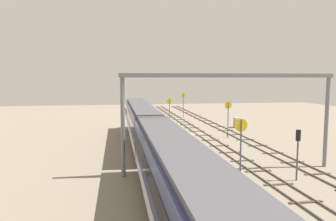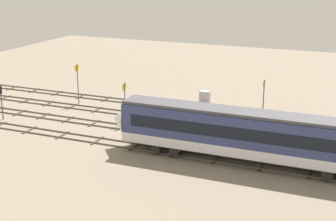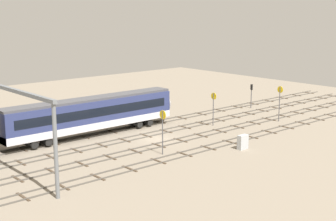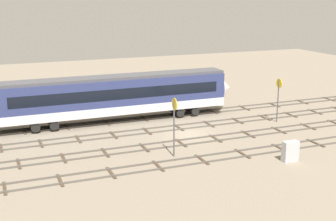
{
  "view_description": "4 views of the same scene",
  "coord_description": "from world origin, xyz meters",
  "px_view_note": "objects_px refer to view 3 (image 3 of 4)",
  "views": [
    {
      "loc": [
        -44.85,
        9.97,
        8.22
      ],
      "look_at": [
        0.7,
        2.45,
        3.48
      ],
      "focal_mm": 33.44,
      "sensor_mm": 36.0,
      "label": 1
    },
    {
      "loc": [
        -13.79,
        46.9,
        17.49
      ],
      "look_at": [
        4.34,
        3.06,
        2.85
      ],
      "focal_mm": 52.01,
      "sensor_mm": 36.0,
      "label": 2
    },
    {
      "loc": [
        -38.22,
        -45.38,
        16.07
      ],
      "look_at": [
        3.04,
        1.46,
        3.03
      ],
      "focal_mm": 52.56,
      "sensor_mm": 36.0,
      "label": 3
    },
    {
      "loc": [
        -17.96,
        -39.15,
        13.36
      ],
      "look_at": [
        -0.83,
        3.16,
        1.71
      ],
      "focal_mm": 49.57,
      "sensor_mm": 36.0,
      "label": 4
    }
  ],
  "objects_px": {
    "train": "(2,130)",
    "relay_cabinet": "(243,142)",
    "speed_sign_near_foreground": "(163,125)",
    "signal_light_trackside_approach": "(251,92)",
    "overhead_gantry": "(7,108)",
    "speed_sign_mid_trackside": "(280,98)",
    "speed_sign_distant_end": "(213,104)"
  },
  "relations": [
    {
      "from": "train",
      "to": "relay_cabinet",
      "type": "bearing_deg",
      "value": -37.98
    },
    {
      "from": "speed_sign_near_foreground",
      "to": "signal_light_trackside_approach",
      "type": "height_order",
      "value": "speed_sign_near_foreground"
    },
    {
      "from": "train",
      "to": "overhead_gantry",
      "type": "bearing_deg",
      "value": -106.88
    },
    {
      "from": "overhead_gantry",
      "to": "signal_light_trackside_approach",
      "type": "height_order",
      "value": "overhead_gantry"
    },
    {
      "from": "overhead_gantry",
      "to": "speed_sign_near_foreground",
      "type": "distance_m",
      "value": 16.53
    },
    {
      "from": "train",
      "to": "speed_sign_mid_trackside",
      "type": "xyz_separation_m",
      "value": [
        36.54,
        -10.93,
        0.71
      ]
    },
    {
      "from": "speed_sign_near_foreground",
      "to": "signal_light_trackside_approach",
      "type": "distance_m",
      "value": 29.71
    },
    {
      "from": "speed_sign_distant_end",
      "to": "relay_cabinet",
      "type": "xyz_separation_m",
      "value": [
        -5.99,
        -10.39,
        -2.24
      ]
    },
    {
      "from": "speed_sign_mid_trackside",
      "to": "speed_sign_distant_end",
      "type": "xyz_separation_m",
      "value": [
        -9.01,
        4.51,
        -0.28
      ]
    },
    {
      "from": "signal_light_trackside_approach",
      "to": "speed_sign_mid_trackside",
      "type": "bearing_deg",
      "value": -117.3
    },
    {
      "from": "train",
      "to": "speed_sign_near_foreground",
      "type": "distance_m",
      "value": 18.03
    },
    {
      "from": "speed_sign_distant_end",
      "to": "train",
      "type": "bearing_deg",
      "value": 166.87
    },
    {
      "from": "overhead_gantry",
      "to": "speed_sign_distant_end",
      "type": "xyz_separation_m",
      "value": [
        29.59,
        0.38,
        -3.47
      ]
    },
    {
      "from": "overhead_gantry",
      "to": "relay_cabinet",
      "type": "bearing_deg",
      "value": -22.99
    },
    {
      "from": "speed_sign_mid_trackside",
      "to": "train",
      "type": "bearing_deg",
      "value": 163.35
    },
    {
      "from": "overhead_gantry",
      "to": "speed_sign_mid_trackside",
      "type": "distance_m",
      "value": 38.96
    },
    {
      "from": "speed_sign_mid_trackside",
      "to": "speed_sign_distant_end",
      "type": "bearing_deg",
      "value": 153.43
    },
    {
      "from": "speed_sign_near_foreground",
      "to": "speed_sign_distant_end",
      "type": "xyz_separation_m",
      "value": [
        14.31,
        5.82,
        -0.28
      ]
    },
    {
      "from": "train",
      "to": "speed_sign_near_foreground",
      "type": "bearing_deg",
      "value": -42.82
    },
    {
      "from": "relay_cabinet",
      "to": "train",
      "type": "bearing_deg",
      "value": 142.02
    },
    {
      "from": "speed_sign_mid_trackside",
      "to": "relay_cabinet",
      "type": "height_order",
      "value": "speed_sign_mid_trackside"
    },
    {
      "from": "overhead_gantry",
      "to": "speed_sign_distant_end",
      "type": "bearing_deg",
      "value": 0.74
    },
    {
      "from": "speed_sign_mid_trackside",
      "to": "speed_sign_distant_end",
      "type": "relative_size",
      "value": 1.1
    },
    {
      "from": "signal_light_trackside_approach",
      "to": "relay_cabinet",
      "type": "bearing_deg",
      "value": -143.01
    },
    {
      "from": "speed_sign_mid_trackside",
      "to": "signal_light_trackside_approach",
      "type": "height_order",
      "value": "speed_sign_mid_trackside"
    },
    {
      "from": "speed_sign_near_foreground",
      "to": "relay_cabinet",
      "type": "relative_size",
      "value": 2.98
    },
    {
      "from": "speed_sign_near_foreground",
      "to": "signal_light_trackside_approach",
      "type": "xyz_separation_m",
      "value": [
        27.9,
        10.17,
        -0.76
      ]
    },
    {
      "from": "train",
      "to": "speed_sign_distant_end",
      "type": "height_order",
      "value": "train"
    },
    {
      "from": "signal_light_trackside_approach",
      "to": "train",
      "type": "bearing_deg",
      "value": 177.11
    },
    {
      "from": "speed_sign_mid_trackside",
      "to": "overhead_gantry",
      "type": "bearing_deg",
      "value": 173.9
    },
    {
      "from": "train",
      "to": "overhead_gantry",
      "type": "distance_m",
      "value": 8.11
    },
    {
      "from": "speed_sign_distant_end",
      "to": "relay_cabinet",
      "type": "height_order",
      "value": "speed_sign_distant_end"
    }
  ]
}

